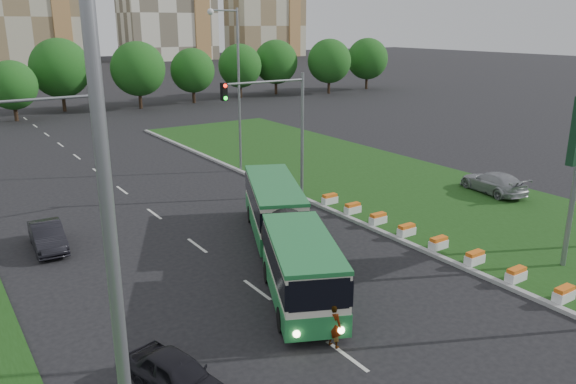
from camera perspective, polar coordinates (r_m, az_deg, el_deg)
ground at (r=25.91m, az=2.61°, el=-8.24°), size 360.00×360.00×0.00m
grass_median at (r=39.61m, az=10.92°, el=0.54°), size 14.00×60.00×0.15m
median_kerb at (r=35.23m, az=2.82°, el=-1.19°), size 0.30×60.00×0.18m
lane_markings at (r=41.82m, az=-17.35°, el=0.83°), size 0.20×100.00×0.01m
flower_planters at (r=29.72m, az=13.46°, el=-4.39°), size 1.10×15.90×0.60m
traffic_mast_median at (r=34.87m, az=-0.72°, el=7.55°), size 5.76×0.32×8.00m
traffic_mast_left at (r=28.61m, az=-25.89°, el=3.80°), size 5.76×0.32×8.00m
street_lamps at (r=31.26m, az=-12.85°, el=7.26°), size 36.00×60.00×12.00m
tree_line at (r=77.90m, az=-16.10°, el=11.41°), size 120.00×8.00×9.00m
articulated_bus at (r=26.40m, az=-0.95°, el=-4.09°), size 2.39×15.33×2.52m
car_left_near at (r=18.28m, az=-11.11°, el=-17.89°), size 2.44×4.07×1.30m
car_left_far at (r=30.76m, az=-23.24°, el=-4.15°), size 1.68×4.21×1.36m
car_median at (r=39.47m, az=20.12°, el=0.93°), size 2.77×5.16×1.42m
pedestrian at (r=20.19m, az=4.68°, el=-13.33°), size 0.54×0.69×1.68m
shopping_trolley at (r=21.19m, az=4.50°, el=-13.38°), size 0.38×0.41×0.66m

